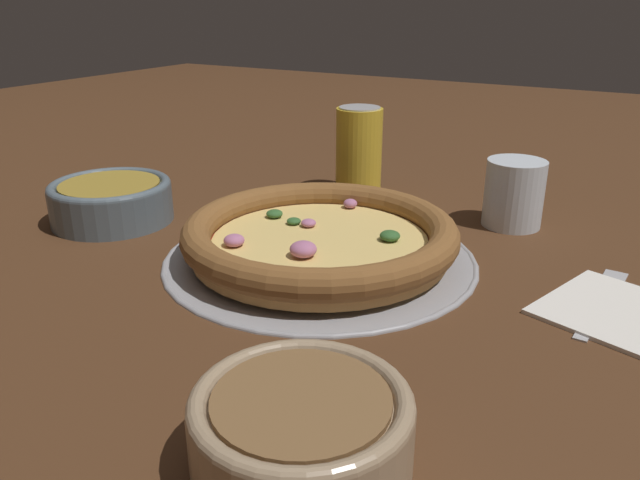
% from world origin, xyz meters
% --- Properties ---
extents(ground_plane, '(3.00, 3.00, 0.00)m').
position_xyz_m(ground_plane, '(0.00, 0.00, 0.00)').
color(ground_plane, '#4C2D19').
extents(pizza_tray, '(0.34, 0.34, 0.01)m').
position_xyz_m(pizza_tray, '(0.00, 0.00, 0.00)').
color(pizza_tray, '#9E9EA3').
rests_on(pizza_tray, ground_plane).
extents(pizza, '(0.30, 0.30, 0.04)m').
position_xyz_m(pizza, '(-0.00, -0.00, 0.03)').
color(pizza, tan).
rests_on(pizza, pizza_tray).
extents(bowl_near, '(0.15, 0.15, 0.05)m').
position_xyz_m(bowl_near, '(-0.29, -0.02, 0.03)').
color(bowl_near, slate).
rests_on(bowl_near, ground_plane).
extents(bowl_far, '(0.14, 0.14, 0.05)m').
position_xyz_m(bowl_far, '(0.15, -0.28, 0.03)').
color(bowl_far, '#9E8466').
rests_on(bowl_far, ground_plane).
extents(drinking_cup, '(0.07, 0.07, 0.08)m').
position_xyz_m(drinking_cup, '(0.15, 0.21, 0.04)').
color(drinking_cup, silver).
rests_on(drinking_cup, ground_plane).
extents(napkin, '(0.16, 0.16, 0.01)m').
position_xyz_m(napkin, '(0.30, 0.03, 0.00)').
color(napkin, white).
rests_on(napkin, ground_plane).
extents(fork, '(0.03, 0.17, 0.00)m').
position_xyz_m(fork, '(0.28, 0.05, 0.00)').
color(fork, '#B7B7BC').
rests_on(fork, ground_plane).
extents(beverage_can, '(0.07, 0.07, 0.12)m').
position_xyz_m(beverage_can, '(-0.08, 0.24, 0.06)').
color(beverage_can, gold).
rests_on(beverage_can, ground_plane).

